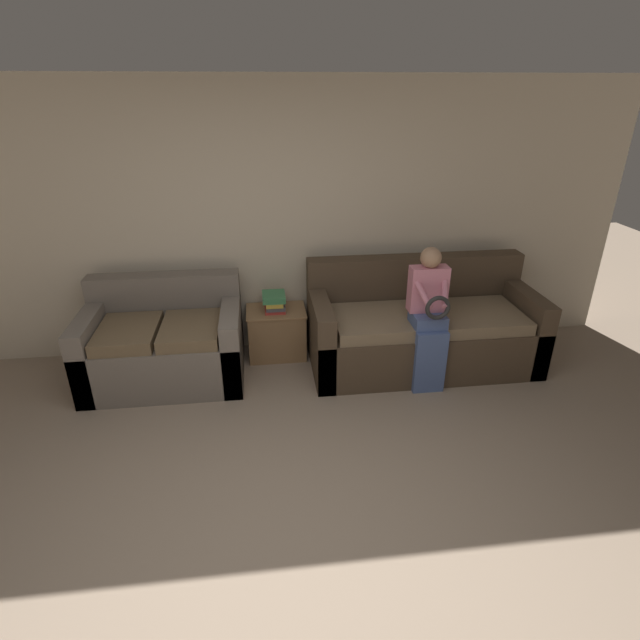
{
  "coord_description": "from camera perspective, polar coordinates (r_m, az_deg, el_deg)",
  "views": [
    {
      "loc": [
        -0.02,
        -1.91,
        2.44
      ],
      "look_at": [
        0.43,
        1.63,
        0.76
      ],
      "focal_mm": 28.0,
      "sensor_mm": 36.0,
      "label": 1
    }
  ],
  "objects": [
    {
      "name": "ground_plane",
      "position": [
        3.11,
        -4.57,
        -26.84
      ],
      "size": [
        14.0,
        14.0,
        0.0
      ],
      "primitive_type": "plane",
      "color": "gray"
    },
    {
      "name": "child_left_seated",
      "position": [
        4.35,
        12.36,
        0.68
      ],
      "size": [
        0.33,
        0.38,
        1.25
      ],
      "color": "#475B8E",
      "rests_on": "ground_plane"
    },
    {
      "name": "book_stack",
      "position": [
        4.79,
        -5.23,
        2.1
      ],
      "size": [
        0.21,
        0.31,
        0.17
      ],
      "color": "#BC3833",
      "rests_on": "side_shelf"
    },
    {
      "name": "wall_back",
      "position": [
        4.81,
        -6.86,
        10.96
      ],
      "size": [
        7.15,
        0.06,
        2.55
      ],
      "color": "beige",
      "rests_on": "ground_plane"
    },
    {
      "name": "couch_main",
      "position": [
        4.85,
        11.46,
        -1.02
      ],
      "size": [
        2.1,
        0.93,
        0.97
      ],
      "color": "#473828",
      "rests_on": "ground_plane"
    },
    {
      "name": "side_shelf",
      "position": [
        4.93,
        -4.97,
        -1.34
      ],
      "size": [
        0.57,
        0.42,
        0.48
      ],
      "color": "olive",
      "rests_on": "ground_plane"
    },
    {
      "name": "couch_side",
      "position": [
        4.72,
        -17.3,
        -2.66
      ],
      "size": [
        1.37,
        0.9,
        0.88
      ],
      "color": "#70665B",
      "rests_on": "ground_plane"
    }
  ]
}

